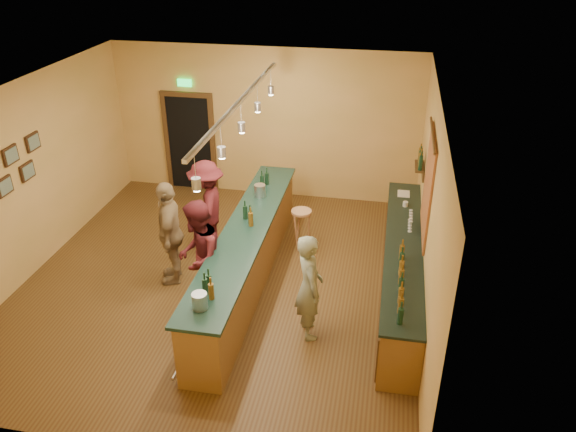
% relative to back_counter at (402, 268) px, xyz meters
% --- Properties ---
extents(floor, '(7.00, 7.00, 0.00)m').
position_rel_back_counter_xyz_m(floor, '(-2.97, -0.18, -0.49)').
color(floor, '#513117').
rests_on(floor, ground).
extents(ceiling, '(6.50, 7.00, 0.02)m').
position_rel_back_counter_xyz_m(ceiling, '(-2.97, -0.18, 2.71)').
color(ceiling, silver).
rests_on(ceiling, wall_back).
extents(wall_back, '(6.50, 0.02, 3.20)m').
position_rel_back_counter_xyz_m(wall_back, '(-2.97, 3.32, 1.11)').
color(wall_back, gold).
rests_on(wall_back, floor).
extents(wall_front, '(6.50, 0.02, 3.20)m').
position_rel_back_counter_xyz_m(wall_front, '(-2.97, -3.68, 1.11)').
color(wall_front, gold).
rests_on(wall_front, floor).
extents(wall_left, '(0.02, 7.00, 3.20)m').
position_rel_back_counter_xyz_m(wall_left, '(-6.22, -0.18, 1.11)').
color(wall_left, gold).
rests_on(wall_left, floor).
extents(wall_right, '(0.02, 7.00, 3.20)m').
position_rel_back_counter_xyz_m(wall_right, '(0.28, -0.18, 1.11)').
color(wall_right, gold).
rests_on(wall_right, floor).
extents(doorway, '(1.15, 0.09, 2.48)m').
position_rel_back_counter_xyz_m(doorway, '(-4.67, 3.30, 0.64)').
color(doorway, black).
rests_on(doorway, wall_back).
extents(tapestry, '(0.03, 1.40, 1.60)m').
position_rel_back_counter_xyz_m(tapestry, '(0.26, 0.22, 1.36)').
color(tapestry, maroon).
rests_on(tapestry, wall_right).
extents(bottle_shelf, '(0.17, 0.55, 0.54)m').
position_rel_back_counter_xyz_m(bottle_shelf, '(0.20, 1.72, 1.18)').
color(bottle_shelf, '#432514').
rests_on(bottle_shelf, wall_right).
extents(back_counter, '(0.60, 4.55, 1.27)m').
position_rel_back_counter_xyz_m(back_counter, '(0.00, 0.00, 0.00)').
color(back_counter, brown).
rests_on(back_counter, floor).
extents(tasting_bar, '(0.73, 5.10, 1.38)m').
position_rel_back_counter_xyz_m(tasting_bar, '(-2.51, -0.18, 0.12)').
color(tasting_bar, brown).
rests_on(tasting_bar, floor).
extents(pendant_track, '(0.11, 4.60, 0.50)m').
position_rel_back_counter_xyz_m(pendant_track, '(-2.51, -0.18, 2.50)').
color(pendant_track, silver).
rests_on(pendant_track, ceiling).
extents(bartender, '(0.59, 0.70, 1.65)m').
position_rel_back_counter_xyz_m(bartender, '(-1.31, -1.24, 0.34)').
color(bartender, gray).
rests_on(bartender, floor).
extents(customer_a, '(0.80, 0.96, 1.81)m').
position_rel_back_counter_xyz_m(customer_a, '(-3.06, -0.90, 0.42)').
color(customer_a, '#59191E').
rests_on(customer_a, floor).
extents(customer_b, '(0.71, 1.13, 1.80)m').
position_rel_back_counter_xyz_m(customer_b, '(-3.76, -0.27, 0.41)').
color(customer_b, '#997A51').
rests_on(customer_b, floor).
extents(customer_c, '(0.79, 1.20, 1.75)m').
position_rel_back_counter_xyz_m(customer_c, '(-3.46, 0.74, 0.39)').
color(customer_c, '#59191E').
rests_on(customer_c, floor).
extents(bar_stool, '(0.37, 0.37, 0.77)m').
position_rel_back_counter_xyz_m(bar_stool, '(-1.82, 1.14, 0.14)').
color(bar_stool, '#AA7E4C').
rests_on(bar_stool, floor).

